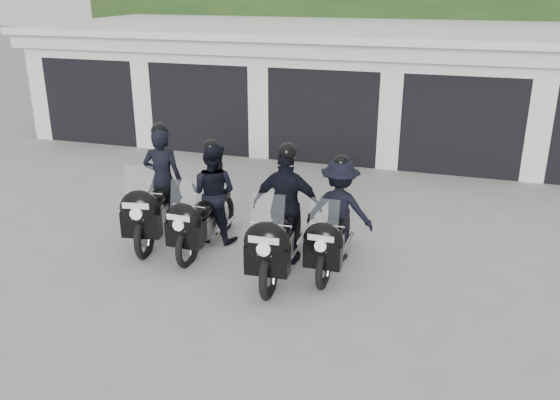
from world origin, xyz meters
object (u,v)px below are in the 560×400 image
(police_bike_b, at_px, (209,201))
(police_bike_d, at_px, (337,218))
(police_bike_a, at_px, (158,193))
(police_bike_c, at_px, (284,216))

(police_bike_b, relative_size, police_bike_d, 1.03)
(police_bike_a, height_order, police_bike_c, police_bike_c)
(police_bike_c, distance_m, police_bike_d, 0.82)
(police_bike_a, height_order, police_bike_d, police_bike_a)
(police_bike_a, relative_size, police_bike_b, 1.09)
(police_bike_b, xyz_separation_m, police_bike_c, (1.41, -0.44, 0.07))
(police_bike_b, xyz_separation_m, police_bike_d, (2.12, -0.04, -0.01))
(police_bike_a, bearing_deg, police_bike_d, -11.41)
(police_bike_a, relative_size, police_bike_d, 1.12)
(police_bike_b, relative_size, police_bike_c, 0.91)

